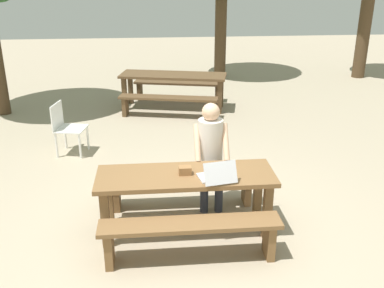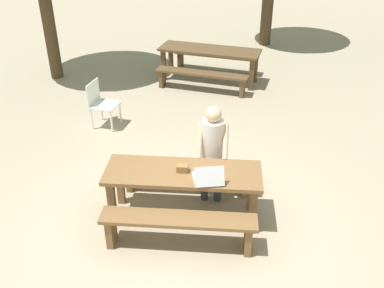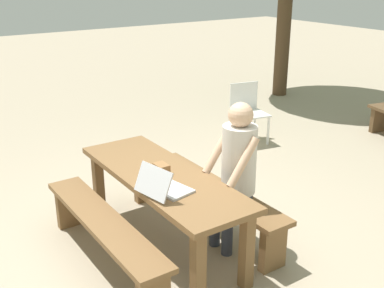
# 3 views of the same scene
# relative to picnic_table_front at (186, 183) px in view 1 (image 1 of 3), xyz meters

# --- Properties ---
(ground_plane) EXTENTS (30.00, 30.00, 0.00)m
(ground_plane) POSITION_rel_picnic_table_front_xyz_m (0.00, 0.00, -0.60)
(ground_plane) COLOR tan
(picnic_table_front) EXTENTS (1.95, 0.66, 0.71)m
(picnic_table_front) POSITION_rel_picnic_table_front_xyz_m (0.00, 0.00, 0.00)
(picnic_table_front) COLOR brown
(picnic_table_front) RESTS_ON ground
(bench_near) EXTENTS (1.83, 0.30, 0.45)m
(bench_near) POSITION_rel_picnic_table_front_xyz_m (0.00, -0.57, -0.26)
(bench_near) COLOR brown
(bench_near) RESTS_ON ground
(bench_far) EXTENTS (1.83, 0.30, 0.45)m
(bench_far) POSITION_rel_picnic_table_front_xyz_m (0.00, 0.57, -0.26)
(bench_far) COLOR brown
(bench_far) RESTS_ON ground
(laptop) EXTENTS (0.41, 0.40, 0.24)m
(laptop) POSITION_rel_picnic_table_front_xyz_m (0.32, -0.18, 0.17)
(laptop) COLOR silver
(laptop) RESTS_ON picnic_table_front
(small_pouch) EXTENTS (0.14, 0.10, 0.09)m
(small_pouch) POSITION_rel_picnic_table_front_xyz_m (-0.01, 0.00, 0.16)
(small_pouch) COLOR olive
(small_pouch) RESTS_ON picnic_table_front
(person_seated) EXTENTS (0.41, 0.41, 1.33)m
(person_seated) POSITION_rel_picnic_table_front_xyz_m (0.34, 0.53, 0.18)
(person_seated) COLOR #333847
(person_seated) RESTS_ON ground
(plastic_chair) EXTENTS (0.52, 0.52, 0.83)m
(plastic_chair) POSITION_rel_picnic_table_front_xyz_m (-1.71, 2.43, -0.14)
(plastic_chair) COLOR white
(plastic_chair) RESTS_ON ground
(picnic_table_mid) EXTENTS (2.28, 1.15, 0.74)m
(picnic_table_mid) POSITION_rel_picnic_table_front_xyz_m (0.11, 4.74, 0.03)
(picnic_table_mid) COLOR brown
(picnic_table_mid) RESTS_ON ground
(bench_mid_south) EXTENTS (1.99, 0.73, 0.42)m
(bench_mid_south) POSITION_rel_picnic_table_front_xyz_m (-0.02, 4.14, -0.27)
(bench_mid_south) COLOR brown
(bench_mid_south) RESTS_ON ground
(bench_mid_north) EXTENTS (1.99, 0.73, 0.42)m
(bench_mid_north) POSITION_rel_picnic_table_front_xyz_m (0.25, 5.34, -0.27)
(bench_mid_north) COLOR brown
(bench_mid_north) RESTS_ON ground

